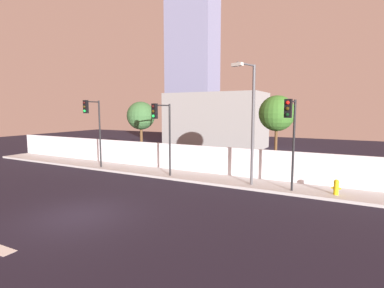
# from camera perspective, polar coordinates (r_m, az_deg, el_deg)

# --- Properties ---
(ground_plane) EXTENTS (80.00, 80.00, 0.00)m
(ground_plane) POSITION_cam_1_polar(r_m,az_deg,el_deg) (13.26, -21.13, -12.94)
(ground_plane) COLOR black
(sidewalk) EXTENTS (36.00, 2.40, 0.15)m
(sidewalk) POSITION_cam_1_polar(r_m,az_deg,el_deg) (19.37, -2.42, -6.09)
(sidewalk) COLOR #B5B5B5
(sidewalk) RESTS_ON ground
(perimeter_wall) EXTENTS (36.00, 0.18, 1.80)m
(perimeter_wall) POSITION_cam_1_polar(r_m,az_deg,el_deg) (20.28, -0.59, -2.70)
(perimeter_wall) COLOR silver
(perimeter_wall) RESTS_ON sidewalk
(traffic_light_left) EXTENTS (0.47, 1.57, 4.58)m
(traffic_light_left) POSITION_cam_1_polar(r_m,az_deg,el_deg) (17.99, -5.94, 3.94)
(traffic_light_left) COLOR black
(traffic_light_left) RESTS_ON sidewalk
(traffic_light_center) EXTENTS (0.35, 1.45, 4.87)m
(traffic_light_center) POSITION_cam_1_polar(r_m,az_deg,el_deg) (21.91, -18.85, 4.60)
(traffic_light_center) COLOR black
(traffic_light_center) RESTS_ON sidewalk
(traffic_light_right) EXTENTS (0.38, 1.39, 4.72)m
(traffic_light_right) POSITION_cam_1_polar(r_m,az_deg,el_deg) (15.24, 18.71, 3.47)
(traffic_light_right) COLOR black
(traffic_light_right) RESTS_ON sidewalk
(street_lamp_curbside) EXTENTS (0.85, 1.75, 6.63)m
(street_lamp_curbside) POSITION_cam_1_polar(r_m,az_deg,el_deg) (16.31, 11.39, 5.50)
(street_lamp_curbside) COLOR #4C4C51
(street_lamp_curbside) RESTS_ON sidewalk
(fire_hydrant) EXTENTS (0.44, 0.26, 0.77)m
(fire_hydrant) POSITION_cam_1_polar(r_m,az_deg,el_deg) (16.33, 26.33, -7.45)
(fire_hydrant) COLOR gold
(fire_hydrant) RESTS_ON sidewalk
(roadside_tree_leftmost) EXTENTS (2.23, 2.23, 5.01)m
(roadside_tree_leftmost) POSITION_cam_1_polar(r_m,az_deg,el_deg) (23.79, -9.95, 5.40)
(roadside_tree_leftmost) COLOR brown
(roadside_tree_leftmost) RESTS_ON ground
(roadside_tree_midleft) EXTENTS (2.25, 2.25, 5.26)m
(roadside_tree_midleft) POSITION_cam_1_polar(r_m,az_deg,el_deg) (19.18, 16.22, 5.70)
(roadside_tree_midleft) COLOR brown
(roadside_tree_midleft) RESTS_ON ground
(low_building_distant) EXTENTS (11.12, 6.00, 6.29)m
(low_building_distant) POSITION_cam_1_polar(r_m,az_deg,el_deg) (34.41, 4.65, 4.63)
(low_building_distant) COLOR gray
(low_building_distant) RESTS_ON ground
(tower_on_skyline) EXTENTS (7.85, 5.00, 24.38)m
(tower_on_skyline) POSITION_cam_1_polar(r_m,az_deg,el_deg) (49.92, 0.09, 15.70)
(tower_on_skyline) COLOR slate
(tower_on_skyline) RESTS_ON ground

